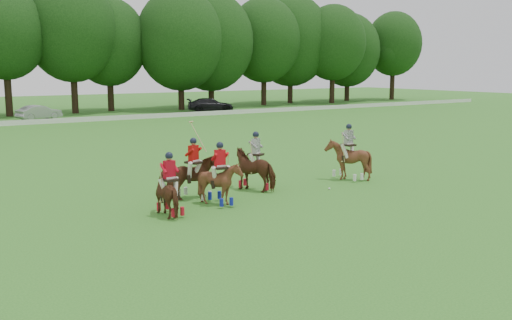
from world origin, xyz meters
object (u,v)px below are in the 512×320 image
car_mid (39,112)px  polo_stripe_b (348,159)px  polo_red_b (194,177)px  polo_ball (329,189)px  polo_red_c (220,182)px  polo_red_a (170,193)px  car_right (210,105)px  polo_stripe_a (256,169)px

car_mid → polo_stripe_b: size_ratio=1.68×
car_mid → polo_red_b: polo_red_b is taller
polo_ball → polo_red_c: bearing=177.7°
car_mid → polo_red_a: polo_red_a is taller
car_right → polo_red_c: 43.98m
polo_stripe_a → polo_red_b: bearing=-176.4°
car_right → polo_red_c: polo_red_c is taller
polo_red_c → polo_red_a: bearing=-169.7°
polo_stripe_a → polo_stripe_b: bearing=-6.0°
polo_red_a → polo_red_b: size_ratio=0.75×
polo_red_a → polo_stripe_a: 4.97m
car_right → polo_stripe_b: bearing=179.5°
car_right → polo_stripe_a: bearing=173.4°
car_mid → polo_stripe_b: polo_stripe_b is taller
car_mid → polo_stripe_a: (0.19, -37.38, 0.18)m
car_right → polo_stripe_a: (-18.22, -37.38, 0.12)m
car_mid → polo_stripe_b: 38.15m
polo_stripe_b → polo_ball: polo_stripe_b is taller
polo_red_c → polo_stripe_b: 7.07m
car_right → polo_stripe_b: (-13.68, -37.85, 0.17)m
polo_ball → polo_red_b: bearing=164.8°
polo_red_a → polo_stripe_a: size_ratio=0.90×
car_right → polo_red_b: 43.08m
polo_stripe_a → car_mid: bearing=90.3°
polo_red_b → polo_stripe_b: size_ratio=1.16×
car_mid → polo_ball: car_mid is taller
car_right → polo_red_a: polo_red_a is taller
car_mid → polo_stripe_b: bearing=168.1°
car_mid → polo_red_c: size_ratio=1.81×
car_right → polo_ball: car_right is taller
polo_stripe_a → polo_ball: size_ratio=26.36×
car_mid → polo_stripe_a: 37.38m
polo_stripe_b → polo_stripe_a: bearing=174.0°
car_mid → polo_red_c: (-2.27, -38.82, 0.14)m
car_mid → polo_ball: bearing=164.9°
car_right → polo_red_c: (-20.68, -38.82, 0.07)m
polo_red_b → polo_ball: 5.63m
car_right → polo_red_b: polo_red_b is taller
car_right → polo_red_b: size_ratio=1.79×
polo_red_b → polo_stripe_a: bearing=3.6°
car_mid → polo_red_b: (-2.70, -37.56, 0.16)m
car_right → polo_red_c: bearing=171.3°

